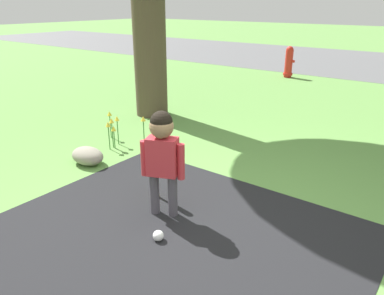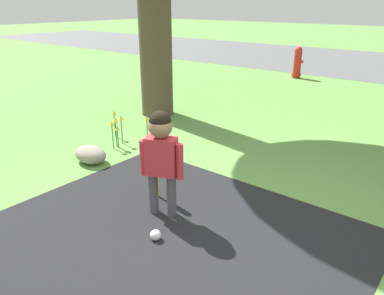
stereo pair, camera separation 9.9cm
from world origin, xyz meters
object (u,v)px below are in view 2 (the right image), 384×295
(baseball_bat, at_px, (157,163))
(fire_hydrant, at_px, (297,63))
(child, at_px, (161,149))
(sports_ball, at_px, (156,235))

(baseball_bat, relative_size, fire_hydrant, 0.74)
(child, relative_size, sports_ball, 10.80)
(sports_ball, relative_size, fire_hydrant, 0.12)
(sports_ball, bearing_deg, fire_hydrant, 106.05)
(baseball_bat, xyz_separation_m, fire_hydrant, (-1.52, 6.39, 0.01))
(child, bearing_deg, baseball_bat, 119.12)
(child, bearing_deg, fire_hydrant, 81.78)
(baseball_bat, height_order, fire_hydrant, fire_hydrant)
(baseball_bat, height_order, sports_ball, baseball_bat)
(child, distance_m, baseball_bat, 0.39)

